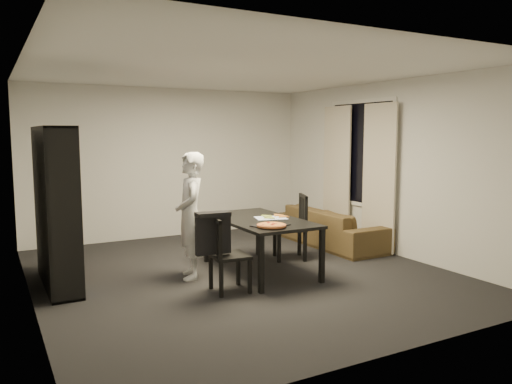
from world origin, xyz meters
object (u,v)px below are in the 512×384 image
chair_left (223,250)px  pepperoni_pizza (271,225)px  person (191,216)px  baking_tray (270,225)px  sofa (332,227)px  bookshelf (56,207)px  chair_right (296,222)px  dining_table (260,223)px

chair_left → pepperoni_pizza: bearing=-89.9°
chair_left → person: size_ratio=0.55×
person → baking_tray: (0.76, -0.68, -0.08)m
baking_tray → sofa: (1.93, 1.32, -0.41)m
bookshelf → pepperoni_pizza: (2.24, -1.24, -0.22)m
chair_right → person: 1.72m
dining_table → sofa: (1.80, 0.82, -0.34)m
chair_left → baking_tray: chair_left is taller
person → pepperoni_pizza: person is taller
chair_left → chair_right: chair_right is taller
baking_tray → bookshelf: bearing=153.4°
bookshelf → sofa: bookshelf is taller
bookshelf → sofa: (4.21, 0.18, -0.65)m
dining_table → pepperoni_pizza: pepperoni_pizza is taller
chair_right → baking_tray: 1.27m
baking_tray → dining_table: bearing=75.3°
chair_right → pepperoni_pizza: chair_right is taller
person → sofa: bearing=119.2°
bookshelf → dining_table: 2.51m
bookshelf → baking_tray: bookshelf is taller
bookshelf → chair_right: size_ratio=2.02×
baking_tray → pepperoni_pizza: (-0.04, -0.10, 0.02)m
person → dining_table: bearing=94.8°
dining_table → chair_left: bearing=-144.7°
chair_left → sofa: (2.58, 1.37, -0.20)m
person → pepperoni_pizza: (0.72, -0.77, -0.06)m
chair_right → sofa: 1.13m
pepperoni_pizza → bookshelf: bearing=151.0°
dining_table → chair_right: chair_right is taller
person → sofa: 2.81m
bookshelf → chair_right: bookshelf is taller
dining_table → bookshelf: bearing=165.2°
dining_table → chair_right: (0.79, 0.35, -0.11)m
bookshelf → chair_right: (3.20, -0.29, -0.41)m
baking_tray → pepperoni_pizza: size_ratio=1.14×
bookshelf → chair_left: 2.07m
bookshelf → chair_right: 3.24m
baking_tray → pepperoni_pizza: pepperoni_pizza is taller
chair_right → pepperoni_pizza: bearing=-24.2°
chair_right → person: size_ratio=0.59×
person → baking_tray: person is taller
dining_table → person: person is taller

